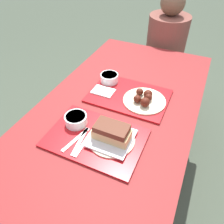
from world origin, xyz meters
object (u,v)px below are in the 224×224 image
wings_plate_far (144,99)px  brisket_sandwich_plate (112,135)px  bowl_coleslaw_near (76,119)px  tray_near (95,138)px  person_seated_across (166,41)px  bowl_coleslaw_far (109,77)px  tray_far (129,96)px

wings_plate_far → brisket_sandwich_plate: bearing=-98.2°
bowl_coleslaw_near → tray_near: bearing=-18.3°
bowl_coleslaw_near → brisket_sandwich_plate: bearing=-7.3°
wings_plate_far → person_seated_across: size_ratio=0.34×
brisket_sandwich_plate → bowl_coleslaw_far: (-0.21, 0.42, -0.01)m
wings_plate_far → person_seated_across: 0.92m
brisket_sandwich_plate → tray_far: bearing=98.3°
bowl_coleslaw_near → brisket_sandwich_plate: 0.20m
tray_near → wings_plate_far: (0.12, 0.34, 0.02)m
person_seated_across → bowl_coleslaw_far: bearing=-101.1°
tray_near → tray_far: size_ratio=1.00×
tray_far → person_seated_across: (0.00, 0.89, -0.03)m
tray_near → wings_plate_far: 0.36m
brisket_sandwich_plate → wings_plate_far: brisket_sandwich_plate is taller
bowl_coleslaw_near → person_seated_across: 1.22m
bowl_coleslaw_near → brisket_sandwich_plate: size_ratio=0.51×
brisket_sandwich_plate → wings_plate_far: (0.05, 0.32, -0.02)m
tray_near → brisket_sandwich_plate: size_ratio=2.08×
bowl_coleslaw_far → wings_plate_far: bearing=-21.3°
bowl_coleslaw_near → wings_plate_far: size_ratio=0.46×
bowl_coleslaw_far → wings_plate_far: size_ratio=0.46×
tray_near → brisket_sandwich_plate: 0.09m
tray_near → person_seated_across: 1.25m
tray_far → person_seated_across: bearing=90.0°
wings_plate_far → person_seated_across: (-0.10, 0.91, -0.06)m
bowl_coleslaw_far → wings_plate_far: 0.27m
bowl_coleslaw_near → bowl_coleslaw_far: size_ratio=1.00×
wings_plate_far → person_seated_across: person_seated_across is taller
wings_plate_far → person_seated_across: bearing=96.0°
tray_far → bowl_coleslaw_far: bowl_coleslaw_far is taller
bowl_coleslaw_far → wings_plate_far: wings_plate_far is taller
tray_near → bowl_coleslaw_far: bearing=106.6°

